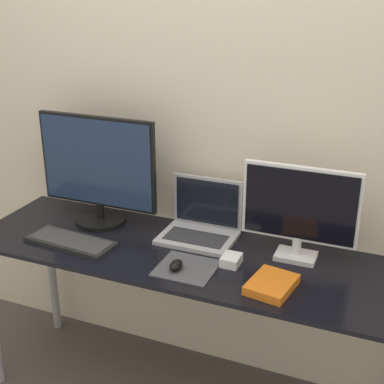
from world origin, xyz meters
TOP-DOWN VIEW (x-y plane):
  - wall_back at (0.00, 0.63)m, footprint 7.00×0.05m
  - desk at (0.00, 0.28)m, footprint 1.86×0.57m
  - monitor_left at (-0.48, 0.41)m, footprint 0.56×0.23m
  - monitor_right at (0.43, 0.41)m, footprint 0.45×0.11m
  - laptop at (0.00, 0.46)m, footprint 0.32×0.24m
  - keyboard at (-0.48, 0.17)m, footprint 0.40×0.18m
  - mousepad at (0.05, 0.16)m, footprint 0.22×0.21m
  - mouse at (0.02, 0.14)m, footprint 0.05×0.07m
  - book at (0.39, 0.15)m, footprint 0.18×0.21m
  - power_brick at (0.20, 0.26)m, footprint 0.07×0.09m

SIDE VIEW (x-z plane):
  - desk at x=0.00m, z-range 0.29..1.05m
  - mousepad at x=0.05m, z-range 0.76..0.76m
  - keyboard at x=-0.48m, z-range 0.76..0.78m
  - book at x=0.39m, z-range 0.76..0.79m
  - power_brick at x=0.20m, z-range 0.76..0.80m
  - mouse at x=0.02m, z-range 0.76..0.80m
  - laptop at x=0.00m, z-range 0.70..0.94m
  - monitor_right at x=0.43m, z-range 0.78..1.17m
  - monitor_left at x=-0.48m, z-range 0.76..1.26m
  - wall_back at x=0.00m, z-range 0.00..2.50m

